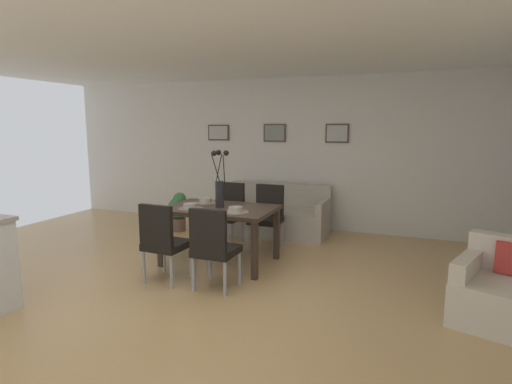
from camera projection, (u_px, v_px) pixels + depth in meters
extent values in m
plane|color=tan|center=(206.00, 293.00, 4.44)|extent=(9.00, 9.00, 0.00)
cube|color=silver|center=(292.00, 154.00, 7.23)|extent=(9.00, 0.10, 2.60)
cube|color=white|center=(219.00, 44.00, 4.39)|extent=(9.00, 7.20, 0.08)
cube|color=#3D2D23|center=(220.00, 209.00, 5.32)|extent=(1.40, 0.93, 0.05)
cube|color=#3D2D23|center=(277.00, 234.00, 5.53)|extent=(0.07, 0.07, 0.69)
cube|color=#3D2D23|center=(193.00, 226.00, 5.98)|extent=(0.07, 0.07, 0.69)
cube|color=#3D2D23|center=(255.00, 251.00, 4.78)|extent=(0.07, 0.07, 0.69)
cube|color=#3D2D23|center=(161.00, 240.00, 5.23)|extent=(0.07, 0.07, 0.69)
cube|color=black|center=(167.00, 245.00, 4.75)|extent=(0.47, 0.47, 0.08)
cube|color=black|center=(156.00, 227.00, 4.54)|extent=(0.42, 0.09, 0.48)
cylinder|color=#9EA0A5|center=(191.00, 261.00, 4.88)|extent=(0.04, 0.04, 0.38)
cylinder|color=#9EA0A5|center=(164.00, 257.00, 5.04)|extent=(0.04, 0.04, 0.38)
cylinder|color=#9EA0A5|center=(171.00, 272.00, 4.54)|extent=(0.04, 0.04, 0.38)
cylinder|color=#9EA0A5|center=(144.00, 267.00, 4.69)|extent=(0.04, 0.04, 0.38)
cube|color=black|center=(226.00, 217.00, 6.22)|extent=(0.46, 0.46, 0.08)
cube|color=black|center=(232.00, 198.00, 6.35)|extent=(0.42, 0.08, 0.48)
cylinder|color=#9EA0A5|center=(209.00, 233.00, 6.16)|extent=(0.04, 0.04, 0.38)
cylinder|color=#9EA0A5|center=(231.00, 236.00, 6.01)|extent=(0.04, 0.04, 0.38)
cylinder|color=#9EA0A5|center=(221.00, 228.00, 6.51)|extent=(0.04, 0.04, 0.38)
cylinder|color=#9EA0A5|center=(243.00, 230.00, 6.35)|extent=(0.04, 0.04, 0.38)
cube|color=black|center=(216.00, 251.00, 4.53)|extent=(0.44, 0.44, 0.08)
cube|color=black|center=(208.00, 232.00, 4.31)|extent=(0.42, 0.06, 0.48)
cylinder|color=#9EA0A5|center=(239.00, 268.00, 4.67)|extent=(0.04, 0.04, 0.38)
cylinder|color=#9EA0A5|center=(210.00, 263.00, 4.81)|extent=(0.04, 0.04, 0.38)
cylinder|color=#9EA0A5|center=(225.00, 279.00, 4.32)|extent=(0.04, 0.04, 0.38)
cylinder|color=#9EA0A5|center=(193.00, 274.00, 4.46)|extent=(0.04, 0.04, 0.38)
cube|color=black|center=(266.00, 220.00, 6.00)|extent=(0.44, 0.44, 0.08)
cube|color=black|center=(270.00, 201.00, 6.13)|extent=(0.42, 0.06, 0.48)
cylinder|color=#9EA0A5|center=(249.00, 238.00, 5.93)|extent=(0.04, 0.04, 0.38)
cylinder|color=#9EA0A5|center=(274.00, 240.00, 5.79)|extent=(0.04, 0.04, 0.38)
cylinder|color=#9EA0A5|center=(258.00, 231.00, 6.28)|extent=(0.04, 0.04, 0.38)
cylinder|color=#9EA0A5|center=(282.00, 234.00, 6.15)|extent=(0.04, 0.04, 0.38)
cylinder|color=#232326|center=(220.00, 194.00, 5.29)|extent=(0.11, 0.11, 0.34)
cylinder|color=black|center=(224.00, 169.00, 5.23)|extent=(0.05, 0.12, 0.37)
sphere|color=black|center=(226.00, 153.00, 5.20)|extent=(0.07, 0.07, 0.07)
cylinder|color=black|center=(219.00, 168.00, 5.29)|extent=(0.08, 0.05, 0.38)
sphere|color=black|center=(218.00, 152.00, 5.29)|extent=(0.07, 0.07, 0.07)
cylinder|color=black|center=(216.00, 169.00, 5.19)|extent=(0.15, 0.06, 0.36)
sphere|color=black|center=(214.00, 153.00, 5.14)|extent=(0.07, 0.07, 0.07)
cylinder|color=#7F705B|center=(190.00, 208.00, 5.23)|extent=(0.32, 0.32, 0.01)
cylinder|color=#B2ADA3|center=(190.00, 206.00, 5.23)|extent=(0.17, 0.17, 0.06)
cylinder|color=gray|center=(190.00, 205.00, 5.22)|extent=(0.13, 0.13, 0.04)
cylinder|color=#7F705B|center=(206.00, 203.00, 5.62)|extent=(0.32, 0.32, 0.01)
cylinder|color=#B2ADA3|center=(206.00, 200.00, 5.61)|extent=(0.17, 0.17, 0.06)
cylinder|color=gray|center=(206.00, 199.00, 5.61)|extent=(0.13, 0.13, 0.04)
cylinder|color=#7F705B|center=(236.00, 212.00, 5.01)|extent=(0.32, 0.32, 0.01)
cylinder|color=#B2ADA3|center=(236.00, 209.00, 5.00)|extent=(0.17, 0.17, 0.06)
cylinder|color=gray|center=(235.00, 208.00, 5.00)|extent=(0.13, 0.13, 0.04)
cube|color=#B2A899|center=(274.00, 221.00, 6.89)|extent=(1.77, 0.84, 0.42)
cube|color=#B2A899|center=(280.00, 194.00, 7.14)|extent=(1.77, 0.16, 0.38)
cube|color=#B2A899|center=(324.00, 206.00, 6.54)|extent=(0.10, 0.84, 0.20)
cube|color=#B2A899|center=(228.00, 199.00, 7.13)|extent=(0.10, 0.84, 0.20)
cube|color=beige|center=(505.00, 303.00, 3.70)|extent=(1.02, 1.02, 0.40)
cube|color=beige|center=(467.00, 265.00, 3.85)|extent=(0.36, 0.69, 0.18)
cube|color=#473828|center=(219.00, 133.00, 7.60)|extent=(0.42, 0.02, 0.29)
cube|color=#B2B2AD|center=(218.00, 133.00, 7.59)|extent=(0.37, 0.01, 0.24)
cube|color=#473828|center=(275.00, 133.00, 7.21)|extent=(0.40, 0.02, 0.31)
cube|color=gray|center=(274.00, 133.00, 7.20)|extent=(0.35, 0.01, 0.26)
cube|color=#473828|center=(337.00, 133.00, 6.83)|extent=(0.39, 0.02, 0.31)
cube|color=#B2B2AD|center=(337.00, 133.00, 6.81)|extent=(0.34, 0.01, 0.26)
cylinder|color=brown|center=(179.00, 224.00, 7.07)|extent=(0.24, 0.24, 0.22)
sphere|color=#387A42|center=(178.00, 208.00, 7.02)|extent=(0.36, 0.36, 0.36)
sphere|color=#387A42|center=(180.00, 199.00, 6.95)|extent=(0.22, 0.22, 0.22)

